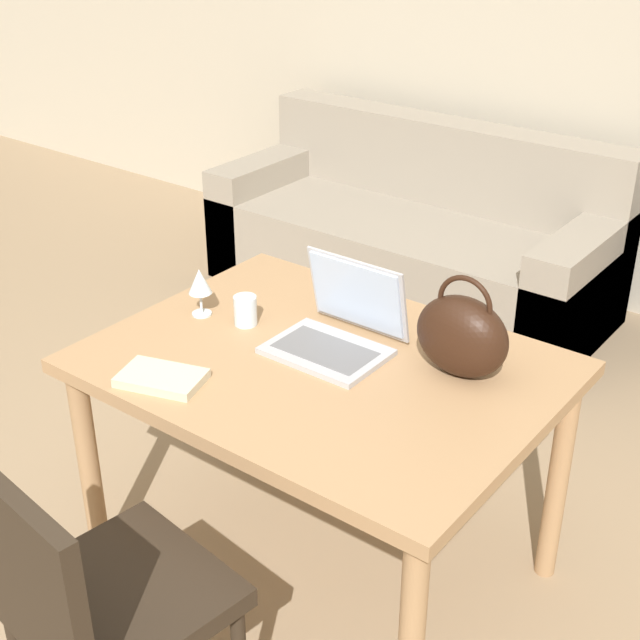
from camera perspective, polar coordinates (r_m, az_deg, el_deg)
The scene contains 8 objects.
dining_table at distance 2.44m, azimuth 0.18°, elevation -4.37°, with size 1.22×0.91×0.73m.
chair at distance 2.11m, azimuth -14.41°, elevation -16.81°, with size 0.49×0.49×0.85m.
couch at distance 4.34m, azimuth 6.00°, elevation 5.08°, with size 1.92×0.80×0.82m.
laptop at distance 2.44m, azimuth 1.26°, elevation -0.25°, with size 0.31×0.29×0.24m.
drinking_glass at distance 2.57m, azimuth -4.80°, elevation 0.61°, with size 0.07×0.07×0.09m.
wine_glass at distance 2.61m, azimuth -7.70°, elevation 2.36°, with size 0.07×0.07×0.15m.
handbag at distance 2.31m, azimuth 9.08°, elevation -0.96°, with size 0.26×0.15×0.28m.
book at distance 2.33m, azimuth -10.11°, elevation -3.68°, with size 0.25×0.19×0.02m.
Camera 1 is at (1.26, -0.92, 1.93)m, focal length 50.00 mm.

